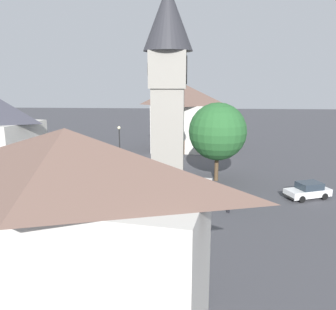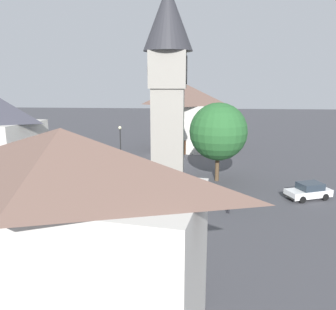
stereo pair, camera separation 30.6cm
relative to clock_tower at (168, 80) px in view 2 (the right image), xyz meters
name	(u,v)px [view 2 (the right image)]	position (x,y,z in m)	size (l,w,h in m)	color
ground_plane	(168,200)	(0.00, 0.00, -10.74)	(200.00, 200.00, 0.00)	#424247
clock_tower	(168,80)	(0.00, 0.00, 0.00)	(4.11, 4.11, 18.45)	gray
car_blue_kerb	(104,186)	(-1.38, -6.30, -9.98)	(4.27, 3.90, 1.53)	silver
car_silver_kerb	(309,191)	(-1.44, 12.86, -9.98)	(3.05, 4.46, 1.53)	white
car_red_corner	(45,187)	(-0.74, -11.81, -9.98)	(4.30, 3.86, 1.53)	#2D5BB7
car_white_side	(19,219)	(6.69, -10.49, -9.98)	(2.15, 4.29, 1.53)	#236B38
car_black_far	(156,174)	(-5.93, -1.79, -9.98)	(2.27, 4.33, 1.53)	#2D5BB7
pedestrian	(228,201)	(2.53, 5.14, -9.73)	(0.40, 0.45, 1.69)	black
tree	(218,132)	(-6.53, 4.83, -5.35)	(6.11, 6.11, 8.45)	brown
building_shop_left	(68,235)	(16.49, -2.83, -6.18)	(7.31, 11.98, 8.96)	beige
building_corner_back	(184,116)	(-22.90, 0.74, -5.52)	(7.75, 9.71, 10.22)	beige
lamp_post	(120,143)	(-8.00, -6.01, -7.02)	(0.36, 0.36, 5.65)	black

